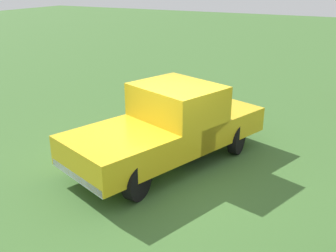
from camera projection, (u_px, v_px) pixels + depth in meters
ground_plane at (168, 173)px, 8.65m from camera, size 80.00×80.00×0.00m
pickup_truck at (172, 123)px, 8.94m from camera, size 5.26×3.42×1.82m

